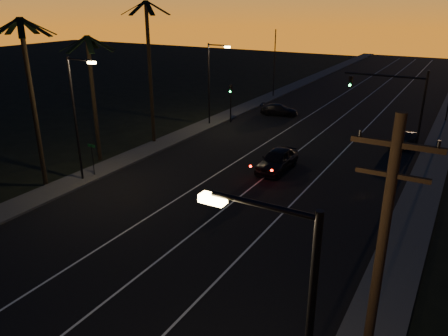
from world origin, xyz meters
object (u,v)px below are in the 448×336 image
Objects in this scene: utility_pole at (377,280)px; signal_mast at (395,94)px; lead_car at (277,160)px; right_car at (403,140)px; cross_car at (279,110)px.

utility_pole is 30.33m from signal_mast.
right_car is (7.64, 11.20, -0.20)m from lead_car.
lead_car is at bearing -120.65° from signal_mast.
utility_pole is 1.80× the size of lead_car.
right_car is 0.90× the size of cross_car.
utility_pole is at bearing -81.53° from signal_mast.
signal_mast reaches higher than lead_car.
lead_car reaches higher than cross_car.
cross_car is at bearing 159.69° from right_car.
signal_mast reaches higher than right_car.
right_car is (-3.28, 30.30, -4.65)m from utility_pole.
lead_car is 1.34× the size of right_car.
lead_car is (-10.92, 19.10, -4.46)m from utility_pole.
right_car is 15.45m from cross_car.
utility_pole is 40.12m from cross_car.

